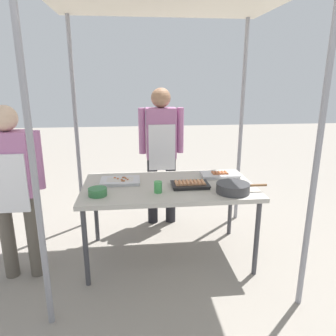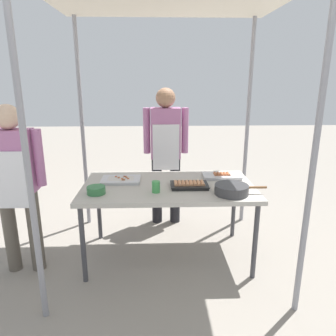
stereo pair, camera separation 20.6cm
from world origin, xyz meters
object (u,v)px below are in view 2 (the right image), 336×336
condiment_bowl (96,190)px  vendor_woman (166,146)px  tray_pork_links (222,176)px  stall_table (168,190)px  cooking_wok (232,189)px  tray_grilled_sausages (189,185)px  tray_meat_skewers (121,180)px  customer_nearby (15,178)px  drink_cup_near_edge (156,187)px

condiment_bowl → vendor_woman: size_ratio=0.10×
tray_pork_links → vendor_woman: vendor_woman is taller
stall_table → cooking_wok: bearing=-26.5°
tray_grilled_sausages → tray_pork_links: bearing=38.2°
tray_pork_links → tray_meat_skewers: bearing=-174.7°
tray_grilled_sausages → cooking_wok: (0.35, -0.19, 0.02)m
tray_grilled_sausages → tray_pork_links: size_ratio=0.91×
vendor_woman → customer_nearby: size_ratio=1.07×
condiment_bowl → tray_pork_links: bearing=19.7°
condiment_bowl → tray_grilled_sausages: bearing=9.7°
drink_cup_near_edge → customer_nearby: (-1.21, 0.02, 0.09)m
condiment_bowl → cooking_wok: bearing=-2.5°
stall_table → condiment_bowl: 0.68m
tray_meat_skewers → vendor_woman: size_ratio=0.23×
cooking_wok → drink_cup_near_edge: size_ratio=4.42×
stall_table → tray_pork_links: 0.59m
stall_table → condiment_bowl: condiment_bowl is taller
tray_pork_links → drink_cup_near_edge: (-0.66, -0.41, 0.03)m
tray_grilled_sausages → cooking_wok: size_ratio=0.76×
stall_table → vendor_woman: size_ratio=0.99×
stall_table → tray_grilled_sausages: tray_grilled_sausages is taller
drink_cup_near_edge → tray_meat_skewers: bearing=137.3°
stall_table → tray_grilled_sausages: size_ratio=4.65×
tray_grilled_sausages → vendor_woman: 0.90m
cooking_wok → condiment_bowl: (-1.17, 0.05, -0.01)m
vendor_woman → customer_nearby: 1.64m
stall_table → customer_nearby: bearing=-172.2°
tray_meat_skewers → cooking_wok: 1.06m
stall_table → tray_meat_skewers: tray_meat_skewers is taller
cooking_wok → stall_table: bearing=153.5°
tray_pork_links → vendor_woman: size_ratio=0.23×
stall_table → tray_pork_links: (0.55, 0.21, 0.07)m
stall_table → tray_meat_skewers: 0.47m
tray_pork_links → condiment_bowl: (-1.18, -0.42, 0.01)m
tray_grilled_sausages → condiment_bowl: condiment_bowl is taller
stall_table → cooking_wok: (0.54, -0.27, 0.10)m
tray_meat_skewers → customer_nearby: (-0.87, -0.29, 0.12)m
tray_meat_skewers → tray_pork_links: 1.01m
condiment_bowl → customer_nearby: bearing=177.0°
vendor_woman → drink_cup_near_edge: bearing=83.2°
condiment_bowl → vendor_woman: vendor_woman is taller
drink_cup_near_edge → tray_grilled_sausages: bearing=22.1°
tray_meat_skewers → vendor_woman: bearing=55.9°
customer_nearby → tray_pork_links: bearing=11.6°
tray_meat_skewers → drink_cup_near_edge: drink_cup_near_edge is taller
condiment_bowl → tray_meat_skewers: bearing=61.4°
tray_meat_skewers → customer_nearby: customer_nearby is taller
condiment_bowl → customer_nearby: size_ratio=0.11×
drink_cup_near_edge → tray_pork_links: bearing=31.4°
stall_table → tray_meat_skewers: size_ratio=4.27×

